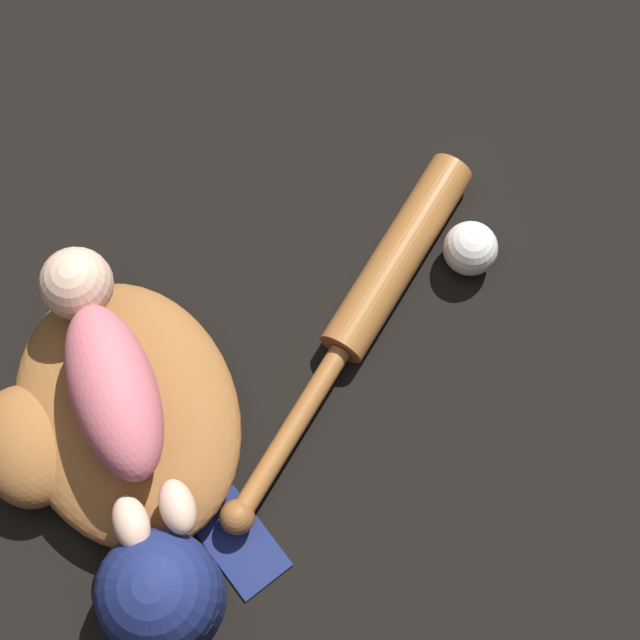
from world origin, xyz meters
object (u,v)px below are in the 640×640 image
at_px(baby_figure, 109,374).
at_px(baseball_bat, 375,293).
at_px(baseball, 470,249).
at_px(baseball_glove, 111,419).
at_px(baseball_cap, 161,593).

distance_m(baby_figure, baseball_bat, 0.37).
bearing_deg(baseball_bat, baseball, -67.98).
distance_m(baseball_glove, baseball, 0.52).
bearing_deg(baseball_cap, baseball, -44.42).
height_order(baseball_glove, baseball_cap, baseball_cap).
relative_size(baseball, baseball_cap, 0.32).
height_order(baseball_bat, baseball_cap, baseball_cap).
relative_size(baseball_bat, baseball, 6.79).
xyz_separation_m(baseball_glove, baseball_cap, (-0.22, -0.06, 0.01)).
bearing_deg(baby_figure, baseball_bat, -69.48).
bearing_deg(baby_figure, baseball, -69.05).
height_order(baseball_bat, baseball, baseball).
bearing_deg(baseball_bat, baseball_glove, 113.87).
bearing_deg(baseball_glove, baby_figure, -26.48).
distance_m(baseball_glove, baseball_cap, 0.23).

